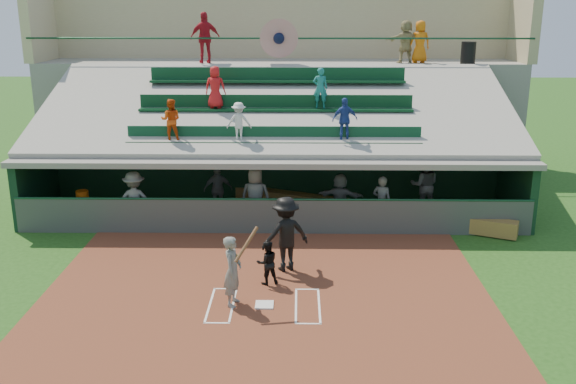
{
  "coord_description": "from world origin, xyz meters",
  "views": [
    {
      "loc": [
        0.79,
        -13.82,
        6.88
      ],
      "look_at": [
        0.5,
        3.5,
        1.8
      ],
      "focal_mm": 40.0,
      "sensor_mm": 36.0,
      "label": 1
    }
  ],
  "objects_px": {
    "trash_bin": "(468,53)",
    "water_cooler": "(82,197)",
    "catcher": "(267,263)",
    "batter_at_plate": "(233,271)",
    "white_table": "(83,212)",
    "home_plate": "(264,305)"
  },
  "relations": [
    {
      "from": "batter_at_plate",
      "to": "catcher",
      "type": "xyz_separation_m",
      "value": [
        0.75,
        1.19,
        -0.29
      ]
    },
    {
      "from": "white_table",
      "to": "catcher",
      "type": "bearing_deg",
      "value": -25.98
    },
    {
      "from": "catcher",
      "to": "water_cooler",
      "type": "relative_size",
      "value": 2.82
    },
    {
      "from": "home_plate",
      "to": "batter_at_plate",
      "type": "xyz_separation_m",
      "value": [
        -0.74,
        0.05,
        0.85
      ]
    },
    {
      "from": "batter_at_plate",
      "to": "catcher",
      "type": "height_order",
      "value": "batter_at_plate"
    },
    {
      "from": "catcher",
      "to": "water_cooler",
      "type": "xyz_separation_m",
      "value": [
        -6.23,
        4.73,
        0.28
      ]
    },
    {
      "from": "trash_bin",
      "to": "water_cooler",
      "type": "bearing_deg",
      "value": -155.27
    },
    {
      "from": "home_plate",
      "to": "trash_bin",
      "type": "relative_size",
      "value": 0.5
    },
    {
      "from": "home_plate",
      "to": "white_table",
      "type": "xyz_separation_m",
      "value": [
        -6.24,
        5.97,
        0.32
      ]
    },
    {
      "from": "catcher",
      "to": "trash_bin",
      "type": "distance_m",
      "value": 14.09
    },
    {
      "from": "batter_at_plate",
      "to": "trash_bin",
      "type": "bearing_deg",
      "value": 56.01
    },
    {
      "from": "batter_at_plate",
      "to": "catcher",
      "type": "bearing_deg",
      "value": 57.91
    },
    {
      "from": "white_table",
      "to": "batter_at_plate",
      "type": "bearing_deg",
      "value": -35.96
    },
    {
      "from": "batter_at_plate",
      "to": "catcher",
      "type": "distance_m",
      "value": 1.44
    },
    {
      "from": "white_table",
      "to": "trash_bin",
      "type": "xyz_separation_m",
      "value": [
        13.76,
        6.34,
        4.67
      ]
    },
    {
      "from": "water_cooler",
      "to": "trash_bin",
      "type": "distance_m",
      "value": 15.69
    },
    {
      "from": "water_cooler",
      "to": "catcher",
      "type": "bearing_deg",
      "value": -37.21
    },
    {
      "from": "home_plate",
      "to": "trash_bin",
      "type": "distance_m",
      "value": 15.27
    },
    {
      "from": "trash_bin",
      "to": "batter_at_plate",
      "type": "bearing_deg",
      "value": -123.99
    },
    {
      "from": "trash_bin",
      "to": "home_plate",
      "type": "bearing_deg",
      "value": -121.45
    },
    {
      "from": "water_cooler",
      "to": "trash_bin",
      "type": "bearing_deg",
      "value": 24.73
    },
    {
      "from": "trash_bin",
      "to": "white_table",
      "type": "bearing_deg",
      "value": -155.27
    }
  ]
}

